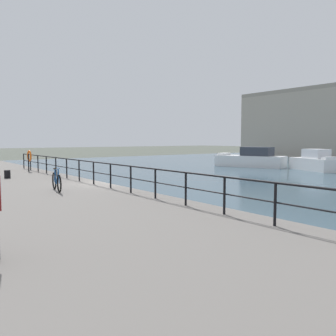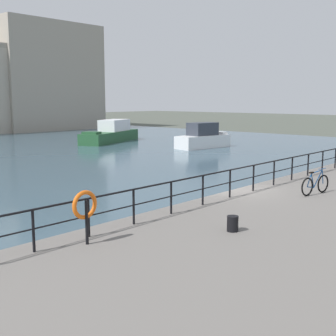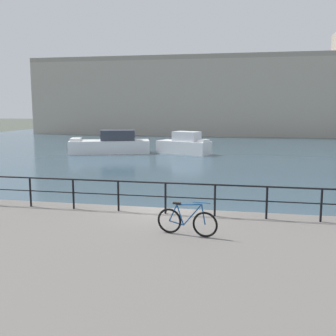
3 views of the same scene
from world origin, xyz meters
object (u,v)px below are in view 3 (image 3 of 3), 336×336
parked_bicycle (187,222)px  moored_harbor_tender (111,144)px  harbor_building (275,94)px  moored_cabin_cruiser (185,145)px

parked_bicycle → moored_harbor_tender: bearing=122.9°
harbor_building → moored_harbor_tender: harbor_building is taller
harbor_building → moored_cabin_cruiser: (-9.91, -28.67, -5.53)m
harbor_building → parked_bicycle: harbor_building is taller
moored_cabin_cruiser → parked_bicycle: size_ratio=3.13×
harbor_building → parked_bicycle: (-5.46, -56.14, -5.02)m
moored_harbor_tender → parked_bicycle: size_ratio=4.63×
moored_harbor_tender → moored_cabin_cruiser: size_ratio=1.48×
moored_cabin_cruiser → parked_bicycle: 27.83m
parked_bicycle → harbor_building: bearing=93.9°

